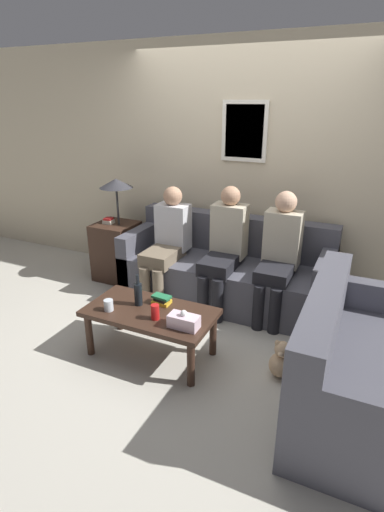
{
  "coord_description": "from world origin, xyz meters",
  "views": [
    {
      "loc": [
        1.31,
        -3.16,
        2.02
      ],
      "look_at": [
        -0.1,
        -0.14,
        0.7
      ],
      "focal_mm": 28.0,
      "sensor_mm": 36.0,
      "label": 1
    }
  ],
  "objects": [
    {
      "name": "couch_side",
      "position": [
        1.39,
        -0.68,
        0.31
      ],
      "size": [
        0.84,
        1.53,
        0.85
      ],
      "rotation": [
        0.0,
        0.0,
        1.57
      ],
      "color": "#4C4C56",
      "rests_on": "ground_plane"
    },
    {
      "name": "couch_main",
      "position": [
        0.0,
        0.5,
        0.3
      ],
      "size": [
        2.14,
        0.84,
        0.85
      ],
      "color": "#4C4C56",
      "rests_on": "ground_plane"
    },
    {
      "name": "soda_can",
      "position": [
        -0.09,
        -0.83,
        0.48
      ],
      "size": [
        0.07,
        0.07,
        0.12
      ],
      "color": "red",
      "rests_on": "coffee_table"
    },
    {
      "name": "tissue_box",
      "position": [
        0.16,
        -0.84,
        0.47
      ],
      "size": [
        0.23,
        0.12,
        0.15
      ],
      "color": "silver",
      "rests_on": "coffee_table"
    },
    {
      "name": "wall_back",
      "position": [
        0.0,
        0.95,
        1.3
      ],
      "size": [
        9.0,
        0.08,
        2.6
      ],
      "color": "beige",
      "rests_on": "ground_plane"
    },
    {
      "name": "coffee_table",
      "position": [
        -0.2,
        -0.73,
        0.36
      ],
      "size": [
        1.05,
        0.55,
        0.42
      ],
      "color": "#382319",
      "rests_on": "ground_plane"
    },
    {
      "name": "drinking_glass",
      "position": [
        -0.5,
        -0.87,
        0.46
      ],
      "size": [
        0.08,
        0.08,
        0.09
      ],
      "color": "silver",
      "rests_on": "coffee_table"
    },
    {
      "name": "person_right",
      "position": [
        0.57,
        0.36,
        0.66
      ],
      "size": [
        0.34,
        0.61,
        1.22
      ],
      "color": "black",
      "rests_on": "ground_plane"
    },
    {
      "name": "person_middle",
      "position": [
        0.03,
        0.35,
        0.65
      ],
      "size": [
        0.34,
        0.65,
        1.22
      ],
      "color": "black",
      "rests_on": "ground_plane"
    },
    {
      "name": "book_stack",
      "position": [
        -0.17,
        -0.59,
        0.45
      ],
      "size": [
        0.16,
        0.11,
        0.08
      ],
      "color": "gold",
      "rests_on": "coffee_table"
    },
    {
      "name": "person_left",
      "position": [
        -0.59,
        0.3,
        0.63
      ],
      "size": [
        0.34,
        0.66,
        1.17
      ],
      "color": "#756651",
      "rests_on": "ground_plane"
    },
    {
      "name": "wine_bottle",
      "position": [
        -0.33,
        -0.69,
        0.52
      ],
      "size": [
        0.07,
        0.07,
        0.27
      ],
      "color": "black",
      "rests_on": "coffee_table"
    },
    {
      "name": "ground_plane",
      "position": [
        0.0,
        0.0,
        0.0
      ],
      "size": [
        16.0,
        16.0,
        0.0
      ],
      "primitive_type": "plane",
      "color": "beige"
    },
    {
      "name": "side_table_with_lamp",
      "position": [
        -1.35,
        0.44,
        0.41
      ],
      "size": [
        0.47,
        0.45,
        1.19
      ],
      "color": "#382319",
      "rests_on": "ground_plane"
    },
    {
      "name": "teddy_bear",
      "position": [
        0.85,
        -0.55,
        0.13
      ],
      "size": [
        0.19,
        0.19,
        0.31
      ],
      "color": "tan",
      "rests_on": "ground_plane"
    }
  ]
}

